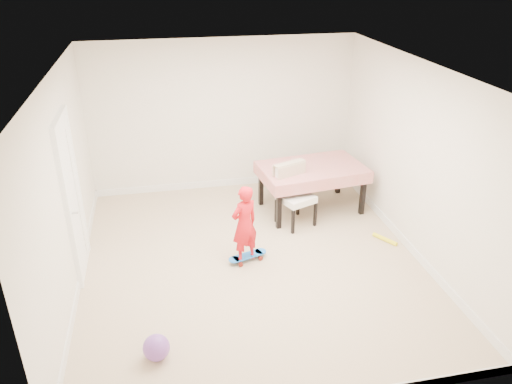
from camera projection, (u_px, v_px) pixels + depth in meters
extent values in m
plane|color=tan|center=(252.00, 261.00, 6.82)|extent=(5.00, 5.00, 0.00)
cube|color=silver|center=(251.00, 72.00, 5.69)|extent=(4.50, 5.00, 0.04)
cube|color=silver|center=(223.00, 116.00, 8.44)|extent=(4.50, 0.04, 2.60)
cube|color=silver|center=(310.00, 295.00, 4.07)|extent=(4.50, 0.04, 2.60)
cube|color=silver|center=(65.00, 190.00, 5.85)|extent=(0.04, 5.00, 2.60)
cube|color=silver|center=(415.00, 161.00, 6.65)|extent=(0.04, 5.00, 2.60)
cube|color=white|center=(73.00, 199.00, 6.24)|extent=(0.11, 0.94, 2.11)
cube|color=white|center=(225.00, 183.00, 8.99)|extent=(4.50, 0.02, 0.12)
cube|color=white|center=(81.00, 277.00, 6.39)|extent=(0.02, 5.00, 0.12)
cube|color=white|center=(404.00, 240.00, 7.20)|extent=(0.02, 5.00, 0.12)
imported|color=red|center=(244.00, 227.00, 6.57)|extent=(0.48, 0.42, 1.10)
sphere|color=purple|center=(156.00, 348.00, 5.14)|extent=(0.28, 0.28, 0.28)
cylinder|color=#FBF21A|center=(385.00, 239.00, 7.28)|extent=(0.26, 0.37, 0.06)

